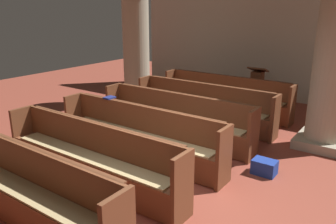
% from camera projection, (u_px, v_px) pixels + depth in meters
% --- Properties ---
extents(ground_plane, '(19.20, 19.20, 0.00)m').
position_uv_depth(ground_plane, '(169.00, 190.00, 5.01)').
color(ground_plane, brown).
extents(back_wall, '(10.00, 0.16, 4.50)m').
position_uv_depth(back_wall, '(301.00, 19.00, 9.08)').
color(back_wall, beige).
rests_on(back_wall, ground).
extents(pew_row_0, '(3.34, 0.47, 0.93)m').
position_uv_depth(pew_row_0, '(225.00, 94.00, 8.51)').
color(pew_row_0, brown).
rests_on(pew_row_0, ground).
extents(pew_row_1, '(3.34, 0.46, 0.93)m').
position_uv_depth(pew_row_1, '(203.00, 104.00, 7.65)').
color(pew_row_1, brown).
rests_on(pew_row_1, ground).
extents(pew_row_2, '(3.34, 0.47, 0.93)m').
position_uv_depth(pew_row_2, '(175.00, 117.00, 6.78)').
color(pew_row_2, brown).
rests_on(pew_row_2, ground).
extents(pew_row_3, '(3.34, 0.46, 0.93)m').
position_uv_depth(pew_row_3, '(139.00, 133.00, 5.92)').
color(pew_row_3, brown).
rests_on(pew_row_3, ground).
extents(pew_row_4, '(3.34, 0.46, 0.93)m').
position_uv_depth(pew_row_4, '(90.00, 154.00, 5.05)').
color(pew_row_4, brown).
rests_on(pew_row_4, ground).
extents(pew_row_5, '(3.34, 0.47, 0.93)m').
position_uv_depth(pew_row_5, '(22.00, 185.00, 4.19)').
color(pew_row_5, brown).
rests_on(pew_row_5, ground).
extents(pillar_aisle_side, '(1.02, 1.02, 3.41)m').
position_uv_depth(pillar_aisle_side, '(335.00, 54.00, 6.07)').
color(pillar_aisle_side, '#9F967E').
rests_on(pillar_aisle_side, ground).
extents(pillar_far_side, '(1.02, 1.02, 3.41)m').
position_uv_depth(pillar_far_side, '(136.00, 38.00, 9.12)').
color(pillar_far_side, '#9F967E').
rests_on(pillar_far_side, ground).
extents(lectern, '(0.48, 0.45, 1.08)m').
position_uv_depth(lectern, '(256.00, 90.00, 9.07)').
color(lectern, brown).
rests_on(lectern, ground).
extents(hymn_book, '(0.16, 0.20, 0.03)m').
position_uv_depth(hymn_book, '(109.00, 98.00, 6.41)').
color(hymn_book, navy).
rests_on(hymn_book, pew_row_3).
extents(kneeler_box_blue, '(0.37, 0.26, 0.24)m').
position_uv_depth(kneeler_box_blue, '(264.00, 167.00, 5.47)').
color(kneeler_box_blue, navy).
rests_on(kneeler_box_blue, ground).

